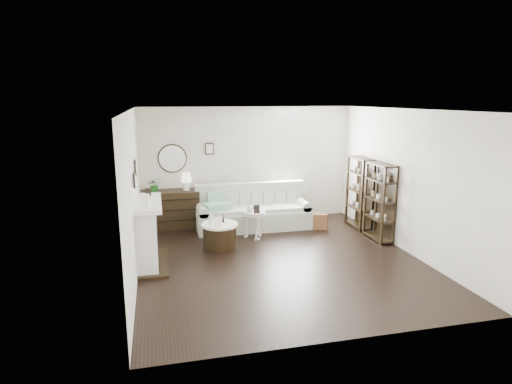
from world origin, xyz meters
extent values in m
plane|color=black|center=(0.00, 0.00, 0.00)|extent=(5.50, 5.50, 0.00)
plane|color=white|center=(0.00, 0.00, 2.70)|extent=(5.50, 5.50, 0.00)
plane|color=white|center=(0.00, 2.75, 1.35)|extent=(5.00, 0.00, 5.00)
plane|color=white|center=(0.00, -2.75, 1.35)|extent=(5.00, 0.00, 5.00)
plane|color=white|center=(-2.50, 0.00, 1.35)|extent=(0.00, 5.50, 5.50)
plane|color=white|center=(2.50, 0.00, 1.35)|extent=(0.00, 5.50, 5.50)
cube|color=white|center=(1.10, 2.73, 1.60)|extent=(1.00, 0.02, 1.80)
cube|color=white|center=(1.10, 2.67, 1.60)|extent=(1.15, 0.02, 1.90)
cylinder|color=silver|center=(-1.75, 2.72, 1.55)|extent=(0.60, 0.03, 0.60)
cube|color=black|center=(-0.90, 2.72, 1.75)|extent=(0.20, 0.03, 0.26)
cube|color=white|center=(-2.33, 0.30, 0.55)|extent=(0.34, 1.20, 1.10)
cube|color=black|center=(-2.30, 0.30, 0.40)|extent=(0.30, 0.65, 0.70)
cube|color=white|center=(-2.28, 0.30, 1.12)|extent=(0.44, 1.35, 0.08)
cube|color=black|center=(-2.25, 0.30, 0.03)|extent=(0.50, 1.40, 0.05)
cylinder|color=white|center=(-2.28, -0.15, 1.27)|extent=(0.08, 0.08, 0.22)
cube|color=black|center=(-2.28, 0.70, 1.23)|extent=(0.10, 0.03, 0.14)
cube|color=black|center=(-2.47, -0.05, 1.60)|extent=(0.03, 0.18, 0.24)
cube|color=black|center=(-2.47, 0.60, 1.70)|extent=(0.03, 0.22, 0.28)
cube|color=black|center=(2.33, 1.55, 0.80)|extent=(0.30, 0.80, 1.60)
cylinder|color=tan|center=(2.31, 1.30, 0.52)|extent=(0.08, 0.08, 0.11)
cylinder|color=tan|center=(2.31, 1.55, 0.52)|extent=(0.08, 0.08, 0.11)
cylinder|color=tan|center=(2.31, 1.80, 0.52)|extent=(0.08, 0.08, 0.11)
cylinder|color=tan|center=(2.31, 1.30, 0.92)|extent=(0.08, 0.08, 0.11)
cylinder|color=tan|center=(2.31, 1.55, 0.92)|extent=(0.08, 0.08, 0.11)
cylinder|color=tan|center=(2.31, 1.80, 0.92)|extent=(0.08, 0.08, 0.11)
cylinder|color=tan|center=(2.31, 1.30, 1.32)|extent=(0.08, 0.08, 0.11)
cylinder|color=tan|center=(2.31, 1.55, 1.32)|extent=(0.08, 0.08, 0.11)
cylinder|color=tan|center=(2.31, 1.80, 1.32)|extent=(0.08, 0.08, 0.11)
cube|color=black|center=(2.33, 0.65, 0.80)|extent=(0.30, 0.80, 1.60)
cylinder|color=tan|center=(2.31, 0.40, 0.52)|extent=(0.08, 0.08, 0.11)
cylinder|color=tan|center=(2.31, 0.65, 0.52)|extent=(0.08, 0.08, 0.11)
cylinder|color=tan|center=(2.31, 0.90, 0.52)|extent=(0.08, 0.08, 0.11)
cylinder|color=tan|center=(2.31, 0.40, 0.92)|extent=(0.08, 0.08, 0.11)
cylinder|color=tan|center=(2.31, 0.65, 0.92)|extent=(0.08, 0.08, 0.11)
cylinder|color=tan|center=(2.31, 0.90, 0.92)|extent=(0.08, 0.08, 0.11)
cylinder|color=tan|center=(2.31, 0.40, 1.32)|extent=(0.08, 0.08, 0.11)
cylinder|color=tan|center=(2.31, 0.65, 1.32)|extent=(0.08, 0.08, 0.11)
cylinder|color=tan|center=(2.31, 0.90, 1.32)|extent=(0.08, 0.08, 0.11)
cube|color=#ADB7A3|center=(-0.03, 2.00, 0.21)|extent=(2.54, 0.88, 0.41)
cube|color=#ADB7A3|center=(-0.03, 1.97, 0.46)|extent=(2.20, 0.70, 0.10)
cube|color=#ADB7A3|center=(-0.03, 2.34, 0.60)|extent=(2.54, 0.20, 0.78)
cube|color=#ADB7A3|center=(-1.19, 2.00, 0.25)|extent=(0.21, 0.83, 0.51)
cube|color=#ADB7A3|center=(1.12, 2.00, 0.25)|extent=(0.21, 0.83, 0.51)
cube|color=#2A9A69|center=(-0.87, 1.95, 0.58)|extent=(0.64, 0.57, 0.14)
cube|color=brown|center=(1.32, 1.64, 0.18)|extent=(0.56, 0.36, 0.35)
cube|color=black|center=(-1.85, 2.47, 0.43)|extent=(1.29, 0.54, 0.86)
cube|color=black|center=(-1.85, 2.19, 0.24)|extent=(1.23, 0.01, 0.02)
cube|color=black|center=(-1.85, 2.19, 0.47)|extent=(1.23, 0.01, 0.02)
cube|color=black|center=(-1.85, 2.19, 0.71)|extent=(1.23, 0.01, 0.01)
imported|color=#19581B|center=(-2.17, 2.42, 1.02)|extent=(0.32, 0.29, 0.32)
cylinder|color=black|center=(-0.97, 0.86, 0.23)|extent=(0.65, 0.65, 0.46)
cylinder|color=white|center=(-0.97, 0.86, 0.48)|extent=(0.71, 0.71, 0.04)
cylinder|color=silver|center=(-0.17, 1.30, 0.56)|extent=(0.47, 0.47, 0.03)
cylinder|color=white|center=(-0.17, 1.30, 0.52)|extent=(0.48, 0.48, 0.02)
cylinder|color=white|center=(-0.17, 1.30, 0.27)|extent=(0.04, 0.04, 0.54)
cylinder|color=silver|center=(-1.15, 0.78, 0.65)|extent=(0.07, 0.07, 0.30)
cube|color=white|center=(-1.02, 0.68, 0.59)|extent=(0.14, 0.06, 0.19)
cube|color=black|center=(-0.15, 1.17, 0.66)|extent=(0.13, 0.06, 0.17)
camera|label=1|loc=(-2.11, -7.08, 2.89)|focal=30.00mm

